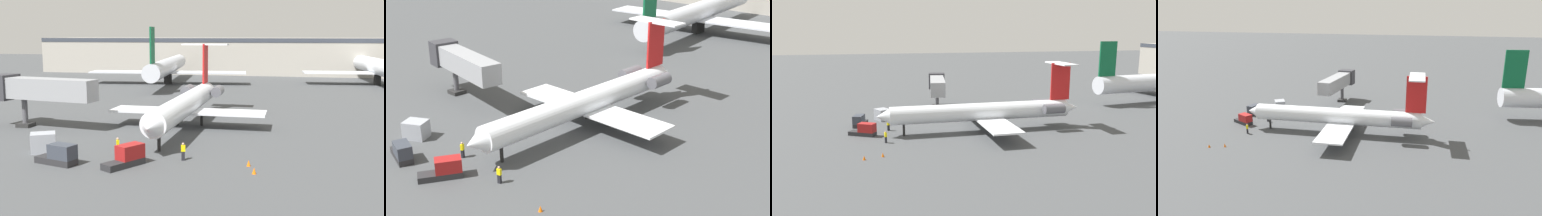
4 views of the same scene
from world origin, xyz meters
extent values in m
cube|color=#424447|center=(0.00, 0.00, -0.05)|extent=(400.00, 400.00, 0.10)
cylinder|color=silver|center=(0.57, 4.19, 3.02)|extent=(2.93, 27.86, 2.69)
cone|color=silver|center=(0.69, -10.53, 3.02)|extent=(2.58, 2.22, 2.56)
cone|color=silver|center=(0.45, 19.01, 3.02)|extent=(2.31, 2.62, 2.29)
cube|color=silver|center=(5.88, 5.23, 1.97)|extent=(9.06, 4.48, 0.24)
cube|color=silver|center=(-4.76, 5.14, 1.97)|extent=(9.06, 4.48, 0.24)
cylinder|color=#595960|center=(2.73, 15.13, 3.42)|extent=(1.53, 3.21, 1.50)
cylinder|color=#595960|center=(-1.77, 15.09, 3.42)|extent=(1.53, 3.21, 1.50)
cube|color=red|center=(0.46, 17.11, 7.30)|extent=(0.27, 3.20, 5.86)
cube|color=silver|center=(0.46, 17.11, 10.13)|extent=(6.82, 2.46, 0.20)
cylinder|color=black|center=(0.67, -7.73, 0.84)|extent=(0.36, 0.36, 1.67)
cylinder|color=black|center=(2.15, 6.20, 0.84)|extent=(0.36, 0.36, 1.67)
cylinder|color=black|center=(-1.05, 6.18, 0.84)|extent=(0.36, 0.36, 1.67)
cube|color=gray|center=(-16.15, 0.02, 4.97)|extent=(13.72, 4.43, 2.60)
cube|color=#333338|center=(-22.43, 0.89, 4.97)|extent=(2.82, 3.50, 3.20)
cylinder|color=#4C4C51|center=(-19.49, 0.49, 1.83)|extent=(0.70, 0.70, 3.67)
cube|color=#262626|center=(-19.49, 0.49, 0.25)|extent=(1.80, 1.80, 0.50)
cube|color=black|center=(3.84, -10.47, 0.42)|extent=(0.37, 0.31, 0.85)
cube|color=yellow|center=(3.84, -10.47, 1.15)|extent=(0.45, 0.35, 0.60)
sphere|color=tan|center=(3.84, -10.47, 1.57)|extent=(0.24, 0.24, 0.24)
cube|color=black|center=(-2.87, -9.84, 0.42)|extent=(0.36, 0.40, 0.85)
cube|color=yellow|center=(-2.87, -9.84, 1.15)|extent=(0.42, 0.48, 0.60)
sphere|color=tan|center=(-2.87, -9.84, 1.57)|extent=(0.24, 0.24, 0.24)
cube|color=#262628|center=(-0.80, -13.71, 0.30)|extent=(3.16, 4.18, 0.60)
cube|color=maroon|center=(-0.42, -13.01, 1.25)|extent=(2.38, 2.78, 1.30)
cube|color=#262628|center=(-7.10, -14.14, 0.30)|extent=(4.23, 2.40, 0.60)
cube|color=#333842|center=(-6.33, -14.35, 1.25)|extent=(2.68, 1.98, 1.30)
cube|color=#999EA8|center=(-10.45, -10.58, 0.97)|extent=(3.01, 2.85, 1.94)
cone|color=orange|center=(9.97, -11.05, 0.28)|extent=(0.36, 0.36, 0.55)
cylinder|color=silver|center=(-15.86, 54.03, 4.23)|extent=(9.19, 43.89, 3.66)
cube|color=silver|center=(-15.86, 54.03, 2.80)|extent=(37.24, 10.62, 0.30)
cube|color=black|center=(-15.86, 54.03, 1.20)|extent=(1.20, 2.80, 2.40)
camera|label=1|loc=(13.80, -50.63, 11.54)|focal=42.97mm
camera|label=2|loc=(37.65, -35.12, 23.33)|focal=48.61mm
camera|label=3|loc=(57.01, -11.70, 15.41)|focal=36.61mm
camera|label=4|loc=(55.03, 17.96, 20.91)|focal=33.07mm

